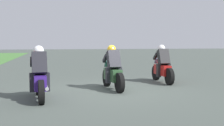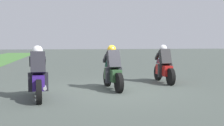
# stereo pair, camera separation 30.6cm
# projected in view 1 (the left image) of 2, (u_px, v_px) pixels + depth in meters

# --- Properties ---
(ground_plane) EXTENTS (120.00, 120.00, 0.00)m
(ground_plane) POSITION_uv_depth(u_px,v_px,m) (113.00, 90.00, 9.29)
(ground_plane) COLOR #454E47
(rider_lane_a) EXTENTS (2.04, 0.54, 1.51)m
(rider_lane_a) POSITION_uv_depth(u_px,v_px,m) (162.00, 67.00, 11.07)
(rider_lane_a) COLOR black
(rider_lane_a) RESTS_ON ground_plane
(rider_lane_b) EXTENTS (2.04, 0.57, 1.51)m
(rider_lane_b) POSITION_uv_depth(u_px,v_px,m) (113.00, 71.00, 9.42)
(rider_lane_b) COLOR black
(rider_lane_b) RESTS_ON ground_plane
(rider_lane_c) EXTENTS (2.04, 0.57, 1.51)m
(rider_lane_c) POSITION_uv_depth(u_px,v_px,m) (39.00, 77.00, 7.75)
(rider_lane_c) COLOR black
(rider_lane_c) RESTS_ON ground_plane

